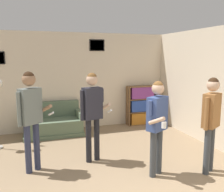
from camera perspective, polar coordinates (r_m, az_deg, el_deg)
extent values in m
cube|color=beige|center=(7.13, -7.34, 3.37)|extent=(7.49, 0.06, 2.70)
cube|color=black|center=(6.95, -24.29, 7.94)|extent=(0.24, 0.02, 0.32)
cube|color=gray|center=(6.94, -24.29, 7.94)|extent=(0.20, 0.01, 0.28)
cube|color=black|center=(7.17, -3.46, 11.50)|extent=(0.43, 0.02, 0.32)
cube|color=beige|center=(7.16, -3.45, 11.50)|extent=(0.38, 0.01, 0.28)
cube|color=beige|center=(6.08, 22.11, 1.75)|extent=(0.06, 7.11, 2.70)
cube|color=#5B7056|center=(6.82, -13.19, -8.25)|extent=(1.52, 0.80, 0.10)
cube|color=#5B7056|center=(6.76, -13.25, -6.55)|extent=(1.46, 0.74, 0.32)
cube|color=#5B7056|center=(6.99, -13.62, -2.90)|extent=(1.46, 0.14, 0.42)
cube|color=#5B7056|center=(6.68, -19.33, -4.81)|extent=(0.12, 0.74, 0.18)
cube|color=#5B7056|center=(6.79, -7.44, -4.13)|extent=(0.12, 0.74, 0.18)
cube|color=brown|center=(7.43, 3.67, -2.31)|extent=(0.02, 0.30, 1.17)
cube|color=brown|center=(7.79, 9.53, -1.88)|extent=(0.02, 0.30, 1.17)
cube|color=brown|center=(7.72, 6.22, -1.89)|extent=(0.88, 0.01, 1.17)
cube|color=brown|center=(7.73, 6.59, -6.26)|extent=(0.83, 0.30, 0.02)
cube|color=brown|center=(7.51, 6.75, 2.21)|extent=(0.83, 0.30, 0.02)
cube|color=brown|center=(7.64, 6.64, -3.53)|extent=(0.83, 0.30, 0.02)
cube|color=brown|center=(7.56, 6.70, -0.64)|extent=(0.83, 0.30, 0.02)
cube|color=#B77023|center=(7.67, 6.65, -4.99)|extent=(0.72, 0.26, 0.34)
cube|color=#2847A3|center=(7.59, 6.70, -2.13)|extent=(0.72, 0.26, 0.34)
cube|color=#7F3889|center=(7.52, 6.76, 0.79)|extent=(0.72, 0.26, 0.34)
cylinder|color=#2D334C|center=(4.72, -18.66, -11.42)|extent=(0.11, 0.11, 0.89)
cylinder|color=#2D334C|center=(4.81, -16.83, -10.93)|extent=(0.11, 0.11, 0.89)
cube|color=slate|center=(4.57, -18.20, -2.22)|extent=(0.41, 0.36, 0.63)
sphere|color=#997051|center=(4.50, -18.50, 3.61)|extent=(0.23, 0.23, 0.23)
sphere|color=#382314|center=(4.50, -18.53, 4.11)|extent=(0.19, 0.19, 0.19)
cylinder|color=slate|center=(4.66, -16.08, -0.13)|extent=(0.07, 0.07, 0.27)
cylinder|color=#997051|center=(4.58, -14.90, -2.81)|extent=(0.23, 0.30, 0.19)
cylinder|color=white|center=(4.48, -13.74, -3.93)|extent=(0.11, 0.14, 0.09)
cylinder|color=slate|center=(4.46, -20.50, -2.89)|extent=(0.07, 0.07, 0.59)
cylinder|color=black|center=(4.95, -5.36, -10.16)|extent=(0.11, 0.11, 0.86)
cylinder|color=black|center=(5.03, -3.51, -9.82)|extent=(0.11, 0.11, 0.86)
cube|color=#282833|center=(4.79, -4.53, -1.66)|extent=(0.40, 0.28, 0.61)
sphere|color=#D1A889|center=(4.73, -4.60, 3.73)|extent=(0.22, 0.22, 0.22)
sphere|color=brown|center=(4.73, -4.61, 4.20)|extent=(0.19, 0.19, 0.19)
cylinder|color=#282833|center=(4.87, -2.32, 0.17)|extent=(0.07, 0.07, 0.26)
cylinder|color=#D1A889|center=(4.79, -1.44, -2.38)|extent=(0.14, 0.32, 0.19)
cylinder|color=white|center=(4.68, -0.53, -3.48)|extent=(0.07, 0.15, 0.09)
cylinder|color=#282833|center=(4.70, -6.84, -2.18)|extent=(0.07, 0.07, 0.57)
cylinder|color=#3D4247|center=(4.43, 9.38, -12.97)|extent=(0.11, 0.11, 0.81)
cylinder|color=#3D4247|center=(4.57, 10.68, -12.30)|extent=(0.11, 0.11, 0.81)
cube|color=#384C84|center=(4.29, 10.30, -3.97)|extent=(0.41, 0.34, 0.58)
sphere|color=#D1A889|center=(4.21, 10.47, 1.70)|extent=(0.21, 0.21, 0.21)
sphere|color=brown|center=(4.21, 10.48, 2.20)|extent=(0.18, 0.18, 0.18)
cylinder|color=#384C84|center=(4.47, 11.82, -3.78)|extent=(0.07, 0.07, 0.54)
cylinder|color=#384C84|center=(4.09, 8.68, -2.77)|extent=(0.07, 0.07, 0.24)
cylinder|color=#D1A889|center=(4.06, 10.19, -5.59)|extent=(0.19, 0.29, 0.18)
cylinder|color=white|center=(4.00, 11.80, -6.50)|extent=(0.08, 0.08, 0.10)
cylinder|color=#3D4247|center=(4.76, 20.87, -11.72)|extent=(0.11, 0.11, 0.84)
cylinder|color=#3D4247|center=(4.91, 21.66, -11.08)|extent=(0.11, 0.11, 0.84)
cube|color=#936033|center=(4.64, 21.79, -3.06)|extent=(0.41, 0.35, 0.59)
sphere|color=#D1A889|center=(4.57, 22.12, 2.34)|extent=(0.22, 0.22, 0.22)
sphere|color=#382314|center=(4.57, 22.15, 2.81)|extent=(0.18, 0.18, 0.18)
cylinder|color=#936033|center=(4.84, 22.67, -2.90)|extent=(0.07, 0.07, 0.56)
cylinder|color=#936033|center=(4.45, 20.79, -3.82)|extent=(0.07, 0.07, 0.56)
cylinder|color=brown|center=(6.11, -16.50, -9.95)|extent=(0.06, 0.06, 0.20)
cylinder|color=brown|center=(6.07, -16.56, -8.65)|extent=(0.03, 0.03, 0.09)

